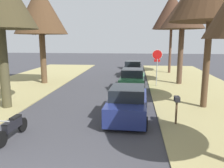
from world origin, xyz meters
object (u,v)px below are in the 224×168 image
object	(u,v)px
curbside_mailbox	(177,102)
street_tree_left_mid_b	(40,10)
parked_sedan_green	(133,79)
parked_motorcycle	(13,127)
street_tree_right_mid_b	(183,13)
parked_sedan_black	(133,69)
stop_sign_far	(157,60)
parked_sedan_navy	(128,103)
street_tree_right_far	(172,11)

from	to	relation	value
curbside_mailbox	street_tree_left_mid_b	bearing A→B (deg)	137.35
parked_sedan_green	parked_motorcycle	world-z (taller)	parked_sedan_green
street_tree_right_mid_b	parked_sedan_black	size ratio (longest dim) A/B	1.64
stop_sign_far	parked_sedan_navy	distance (m)	8.25
street_tree_left_mid_b	parked_sedan_green	bearing A→B (deg)	-9.88
stop_sign_far	curbside_mailbox	distance (m)	8.77
street_tree_right_far	curbside_mailbox	bearing A→B (deg)	-96.85
street_tree_right_far	parked_sedan_navy	distance (m)	17.50
stop_sign_far	parked_sedan_black	bearing A→B (deg)	108.86
street_tree_right_far	parked_sedan_black	world-z (taller)	street_tree_right_far
parked_sedan_green	parked_sedan_black	size ratio (longest dim) A/B	1.00
street_tree_right_far	curbside_mailbox	xyz separation A→B (m)	(-2.00, -16.68, -5.82)
curbside_mailbox	stop_sign_far	bearing A→B (deg)	90.95
street_tree_right_mid_b	parked_sedan_navy	size ratio (longest dim) A/B	1.64
street_tree_right_far	parked_sedan_green	world-z (taller)	street_tree_right_far
parked_motorcycle	parked_sedan_black	bearing A→B (deg)	75.16
parked_sedan_black	curbside_mailbox	xyz separation A→B (m)	(2.14, -14.53, 0.33)
curbside_mailbox	street_tree_right_mid_b	bearing A→B (deg)	79.15
stop_sign_far	street_tree_right_far	distance (m)	9.50
parked_sedan_navy	parked_sedan_black	bearing A→B (deg)	89.68
parked_sedan_black	curbside_mailbox	world-z (taller)	parked_sedan_black
parked_sedan_navy	parked_sedan_green	world-z (taller)	same
parked_sedan_navy	stop_sign_far	bearing A→B (deg)	75.23
parked_sedan_green	curbside_mailbox	xyz separation A→B (m)	(2.08, -7.71, 0.33)
parked_sedan_navy	parked_sedan_black	xyz separation A→B (m)	(0.08, 13.69, 0.00)
street_tree_right_mid_b	curbside_mailbox	xyz separation A→B (m)	(-1.90, -9.92, -4.87)
street_tree_left_mid_b	parked_motorcycle	xyz separation A→B (m)	(3.28, -11.22, -5.70)
street_tree_right_mid_b	curbside_mailbox	world-z (taller)	street_tree_right_mid_b
street_tree_right_far	street_tree_right_mid_b	bearing A→B (deg)	-90.86
street_tree_right_mid_b	parked_sedan_black	xyz separation A→B (m)	(-4.04, 4.61, -5.20)
street_tree_right_mid_b	parked_sedan_green	distance (m)	6.91
street_tree_right_mid_b	parked_sedan_black	distance (m)	8.04
parked_sedan_navy	parked_motorcycle	size ratio (longest dim) A/B	2.18
curbside_mailbox	parked_sedan_black	bearing A→B (deg)	98.37
parked_motorcycle	street_tree_right_far	bearing A→B (deg)	65.55
parked_sedan_navy	parked_sedan_black	distance (m)	13.69
stop_sign_far	street_tree_left_mid_b	xyz separation A→B (m)	(-9.69, 0.36, 4.00)
street_tree_right_far	parked_sedan_green	bearing A→B (deg)	-114.45
stop_sign_far	curbside_mailbox	xyz separation A→B (m)	(0.14, -8.70, -1.13)
street_tree_right_mid_b	street_tree_left_mid_b	size ratio (longest dim) A/B	0.89
parked_sedan_navy	parked_motorcycle	distance (m)	5.29
parked_sedan_black	parked_motorcycle	world-z (taller)	parked_sedan_black
parked_sedan_navy	street_tree_left_mid_b	bearing A→B (deg)	132.86
street_tree_right_far	street_tree_left_mid_b	bearing A→B (deg)	-147.24
stop_sign_far	parked_sedan_navy	size ratio (longest dim) A/B	0.66
street_tree_right_mid_b	street_tree_right_far	distance (m)	6.82
street_tree_left_mid_b	curbside_mailbox	xyz separation A→B (m)	(9.84, -9.06, -5.13)
street_tree_right_mid_b	street_tree_right_far	xyz separation A→B (m)	(0.10, 6.75, 0.96)
parked_sedan_green	curbside_mailbox	size ratio (longest dim) A/B	3.52
stop_sign_far	street_tree_right_far	bearing A→B (deg)	74.94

